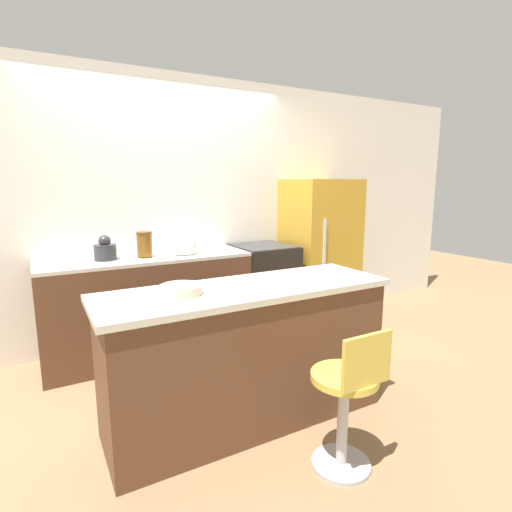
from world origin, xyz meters
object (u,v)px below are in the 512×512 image
Objects in this scene: kettle at (105,250)px; refrigerator at (319,252)px; stool_chair at (347,402)px; mixing_bowl at (184,248)px; oven_range at (263,288)px.

refrigerator is at bearing 0.51° from kettle.
stool_chair is 3.48× the size of mixing_bowl.
oven_range is at bearing 71.81° from stool_chair.
stool_chair is at bearing -124.35° from refrigerator.
mixing_bowl is at bearing -177.41° from oven_range.
oven_range is 1.66m from kettle.
mixing_bowl reaches higher than oven_range.
kettle is (-1.57, -0.04, 0.55)m from oven_range.
stool_chair is 2.29m from kettle.
mixing_bowl is at bearing 0.00° from kettle.
refrigerator is 1.60m from mixing_bowl.
kettle is at bearing -179.49° from refrigerator.
refrigerator is 7.57× the size of kettle.
mixing_bowl is at bearing 95.54° from stool_chair.
stool_chair is 3.92× the size of kettle.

